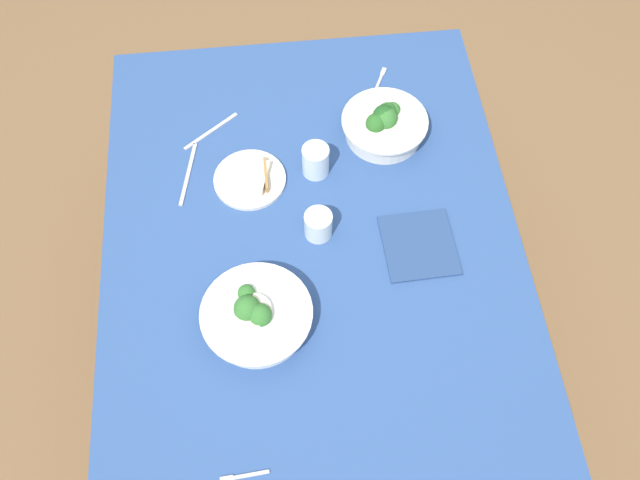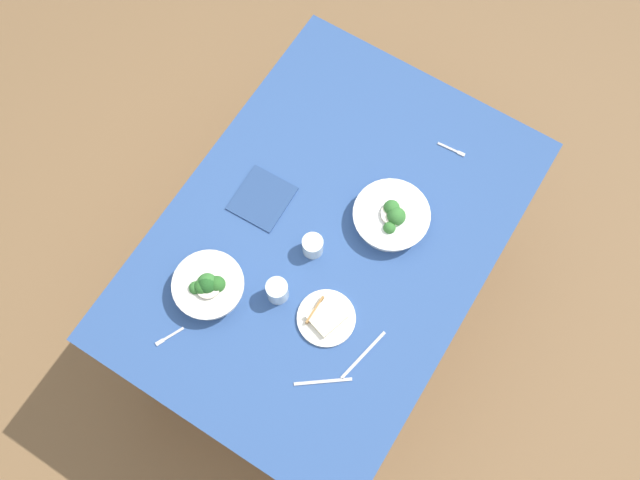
{
  "view_description": "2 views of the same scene",
  "coord_description": "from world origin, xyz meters",
  "px_view_note": "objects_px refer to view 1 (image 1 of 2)",
  "views": [
    {
      "loc": [
        -0.84,
        0.07,
        2.26
      ],
      "look_at": [
        0.02,
        -0.02,
        0.78
      ],
      "focal_mm": 38.89,
      "sensor_mm": 36.0,
      "label": 1
    },
    {
      "loc": [
        0.71,
        0.42,
        2.98
      ],
      "look_at": [
        0.03,
        -0.01,
        0.78
      ],
      "focal_mm": 39.25,
      "sensor_mm": 36.0,
      "label": 2
    }
  ],
  "objects_px": {
    "broccoli_bowl_far": "(256,316)",
    "broccoli_bowl_near": "(384,124)",
    "fork_by_near_bowl": "(380,79)",
    "water_glass_center": "(316,161)",
    "table_knife_left": "(211,131)",
    "bread_side_plate": "(250,178)",
    "water_glass_side": "(318,225)",
    "fork_by_far_bowl": "(242,476)",
    "table_knife_right": "(188,174)",
    "napkin_folded_upper": "(419,246)"
  },
  "relations": [
    {
      "from": "water_glass_center",
      "to": "fork_by_near_bowl",
      "type": "xyz_separation_m",
      "value": [
        0.31,
        -0.22,
        -0.04
      ]
    },
    {
      "from": "broccoli_bowl_near",
      "to": "fork_by_far_bowl",
      "type": "relative_size",
      "value": 2.24
    },
    {
      "from": "fork_by_near_bowl",
      "to": "bread_side_plate",
      "type": "bearing_deg",
      "value": 154.5
    },
    {
      "from": "table_knife_left",
      "to": "table_knife_right",
      "type": "height_order",
      "value": "same"
    },
    {
      "from": "broccoli_bowl_near",
      "to": "bread_side_plate",
      "type": "relative_size",
      "value": 1.23
    },
    {
      "from": "table_knife_right",
      "to": "bread_side_plate",
      "type": "bearing_deg",
      "value": -91.49
    },
    {
      "from": "table_knife_left",
      "to": "table_knife_right",
      "type": "bearing_deg",
      "value": 28.21
    },
    {
      "from": "fork_by_near_bowl",
      "to": "table_knife_right",
      "type": "xyz_separation_m",
      "value": [
        -0.28,
        0.56,
        -0.0
      ]
    },
    {
      "from": "water_glass_center",
      "to": "broccoli_bowl_near",
      "type": "bearing_deg",
      "value": -62.12
    },
    {
      "from": "fork_by_far_bowl",
      "to": "napkin_folded_upper",
      "type": "xyz_separation_m",
      "value": [
        0.51,
        -0.47,
        0.0
      ]
    },
    {
      "from": "fork_by_far_bowl",
      "to": "napkin_folded_upper",
      "type": "height_order",
      "value": "napkin_folded_upper"
    },
    {
      "from": "broccoli_bowl_near",
      "to": "fork_by_far_bowl",
      "type": "xyz_separation_m",
      "value": [
        -0.88,
        0.43,
        -0.04
      ]
    },
    {
      "from": "water_glass_center",
      "to": "bread_side_plate",
      "type": "bearing_deg",
      "value": 94.9
    },
    {
      "from": "broccoli_bowl_far",
      "to": "table_knife_left",
      "type": "height_order",
      "value": "broccoli_bowl_far"
    },
    {
      "from": "fork_by_far_bowl",
      "to": "table_knife_left",
      "type": "bearing_deg",
      "value": -91.55
    },
    {
      "from": "water_glass_side",
      "to": "fork_by_far_bowl",
      "type": "bearing_deg",
      "value": 159.11
    },
    {
      "from": "water_glass_side",
      "to": "fork_by_near_bowl",
      "type": "relative_size",
      "value": 0.78
    },
    {
      "from": "broccoli_bowl_far",
      "to": "fork_by_near_bowl",
      "type": "distance_m",
      "value": 0.84
    },
    {
      "from": "fork_by_near_bowl",
      "to": "table_knife_right",
      "type": "distance_m",
      "value": 0.63
    },
    {
      "from": "bread_side_plate",
      "to": "table_knife_left",
      "type": "xyz_separation_m",
      "value": [
        0.18,
        0.1,
        -0.01
      ]
    },
    {
      "from": "broccoli_bowl_far",
      "to": "broccoli_bowl_near",
      "type": "bearing_deg",
      "value": -35.73
    },
    {
      "from": "broccoli_bowl_far",
      "to": "broccoli_bowl_near",
      "type": "height_order",
      "value": "broccoli_bowl_near"
    },
    {
      "from": "broccoli_bowl_near",
      "to": "bread_side_plate",
      "type": "height_order",
      "value": "broccoli_bowl_near"
    },
    {
      "from": "bread_side_plate",
      "to": "table_knife_right",
      "type": "xyz_separation_m",
      "value": [
        0.04,
        0.16,
        -0.01
      ]
    },
    {
      "from": "napkin_folded_upper",
      "to": "broccoli_bowl_far",
      "type": "bearing_deg",
      "value": 111.38
    },
    {
      "from": "table_knife_left",
      "to": "table_knife_right",
      "type": "distance_m",
      "value": 0.15
    },
    {
      "from": "broccoli_bowl_far",
      "to": "broccoli_bowl_near",
      "type": "relative_size",
      "value": 1.11
    },
    {
      "from": "bread_side_plate",
      "to": "water_glass_side",
      "type": "relative_size",
      "value": 2.56
    },
    {
      "from": "fork_by_near_bowl",
      "to": "napkin_folded_upper",
      "type": "height_order",
      "value": "napkin_folded_upper"
    },
    {
      "from": "table_knife_left",
      "to": "fork_by_near_bowl",
      "type": "bearing_deg",
      "value": 159.13
    },
    {
      "from": "broccoli_bowl_near",
      "to": "table_knife_right",
      "type": "height_order",
      "value": "broccoli_bowl_near"
    },
    {
      "from": "water_glass_side",
      "to": "fork_by_far_bowl",
      "type": "height_order",
      "value": "water_glass_side"
    },
    {
      "from": "broccoli_bowl_near",
      "to": "table_knife_left",
      "type": "xyz_separation_m",
      "value": [
        0.06,
        0.48,
        -0.04
      ]
    },
    {
      "from": "fork_by_far_bowl",
      "to": "fork_by_near_bowl",
      "type": "relative_size",
      "value": 1.1
    },
    {
      "from": "bread_side_plate",
      "to": "water_glass_side",
      "type": "height_order",
      "value": "water_glass_side"
    },
    {
      "from": "water_glass_center",
      "to": "table_knife_right",
      "type": "xyz_separation_m",
      "value": [
        0.02,
        0.34,
        -0.04
      ]
    },
    {
      "from": "water_glass_center",
      "to": "water_glass_side",
      "type": "xyz_separation_m",
      "value": [
        -0.19,
        0.01,
        -0.01
      ]
    },
    {
      "from": "broccoli_bowl_far",
      "to": "bread_side_plate",
      "type": "relative_size",
      "value": 1.36
    },
    {
      "from": "fork_by_far_bowl",
      "to": "table_knife_right",
      "type": "distance_m",
      "value": 0.81
    },
    {
      "from": "fork_by_far_bowl",
      "to": "table_knife_left",
      "type": "relative_size",
      "value": 0.57
    },
    {
      "from": "fork_by_far_bowl",
      "to": "water_glass_side",
      "type": "bearing_deg",
      "value": -114.98
    },
    {
      "from": "table_knife_right",
      "to": "napkin_folded_upper",
      "type": "relative_size",
      "value": 1.06
    },
    {
      "from": "water_glass_center",
      "to": "napkin_folded_upper",
      "type": "xyz_separation_m",
      "value": [
        -0.26,
        -0.24,
        -0.04
      ]
    },
    {
      "from": "water_glass_center",
      "to": "napkin_folded_upper",
      "type": "distance_m",
      "value": 0.35
    },
    {
      "from": "water_glass_center",
      "to": "fork_by_near_bowl",
      "type": "bearing_deg",
      "value": -35.78
    },
    {
      "from": "fork_by_far_bowl",
      "to": "napkin_folded_upper",
      "type": "relative_size",
      "value": 0.54
    },
    {
      "from": "water_glass_side",
      "to": "broccoli_bowl_far",
      "type": "bearing_deg",
      "value": 143.75
    },
    {
      "from": "water_glass_center",
      "to": "water_glass_side",
      "type": "height_order",
      "value": "water_glass_center"
    },
    {
      "from": "fork_by_near_bowl",
      "to": "napkin_folded_upper",
      "type": "xyz_separation_m",
      "value": [
        -0.57,
        -0.01,
        0.0
      ]
    },
    {
      "from": "broccoli_bowl_far",
      "to": "napkin_folded_upper",
      "type": "relative_size",
      "value": 1.35
    }
  ]
}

